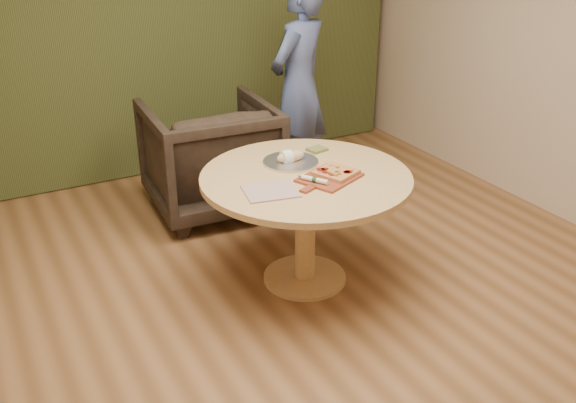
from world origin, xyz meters
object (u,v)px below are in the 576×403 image
(pizza_paddle, at_px, (328,178))
(person_standing, at_px, (299,86))
(serving_tray, at_px, (291,162))
(armchair, at_px, (210,152))
(bread_roll, at_px, (289,157))
(pedestal_table, at_px, (306,196))
(flatbread_pizza, at_px, (336,172))
(cutlery_roll, at_px, (315,180))

(pizza_paddle, height_order, person_standing, person_standing)
(serving_tray, distance_m, armchair, 1.13)
(bread_roll, bearing_deg, pizza_paddle, -76.60)
(pedestal_table, relative_size, bread_roll, 6.75)
(bread_roll, bearing_deg, person_standing, 58.30)
(serving_tray, xyz_separation_m, armchair, (-0.13, 1.08, -0.27))
(pizza_paddle, distance_m, serving_tray, 0.35)
(pizza_paddle, distance_m, person_standing, 1.65)
(serving_tray, distance_m, person_standing, 1.38)
(bread_roll, distance_m, armchair, 1.13)
(serving_tray, bearing_deg, pedestal_table, -93.09)
(flatbread_pizza, distance_m, cutlery_roll, 0.18)
(armchair, bearing_deg, serving_tray, 100.49)
(cutlery_roll, xyz_separation_m, serving_tray, (0.04, 0.37, -0.02))
(armchair, bearing_deg, flatbread_pizza, 104.27)
(pedestal_table, distance_m, armchair, 1.31)
(armchair, bearing_deg, cutlery_roll, 97.25)
(flatbread_pizza, height_order, serving_tray, flatbread_pizza)
(armchair, bearing_deg, person_standing, -170.20)
(pizza_paddle, xyz_separation_m, cutlery_roll, (-0.11, -0.03, 0.02))
(pedestal_table, bearing_deg, flatbread_pizza, -36.64)
(serving_tray, height_order, armchair, armchair)
(serving_tray, height_order, person_standing, person_standing)
(person_standing, bearing_deg, armchair, -22.84)
(cutlery_roll, relative_size, armchair, 0.19)
(person_standing, bearing_deg, bread_roll, 29.38)
(pizza_paddle, bearing_deg, person_standing, 43.70)
(cutlery_roll, distance_m, bread_roll, 0.37)
(flatbread_pizza, distance_m, serving_tray, 0.35)
(armchair, bearing_deg, pedestal_table, 98.86)
(flatbread_pizza, xyz_separation_m, serving_tray, (-0.13, 0.33, -0.02))
(pedestal_table, height_order, bread_roll, bread_roll)
(pizza_paddle, distance_m, cutlery_roll, 0.12)
(pizza_paddle, bearing_deg, flatbread_pizza, -7.92)
(pedestal_table, xyz_separation_m, armchair, (-0.12, 1.30, -0.12))
(person_standing, bearing_deg, flatbread_pizza, 39.84)
(serving_tray, height_order, bread_roll, bread_roll)
(armchair, xyz_separation_m, person_standing, (0.85, 0.09, 0.40))
(flatbread_pizza, height_order, bread_roll, bread_roll)
(pedestal_table, distance_m, flatbread_pizza, 0.25)
(pedestal_table, bearing_deg, serving_tray, 86.91)
(pizza_paddle, xyz_separation_m, armchair, (-0.20, 1.43, -0.27))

